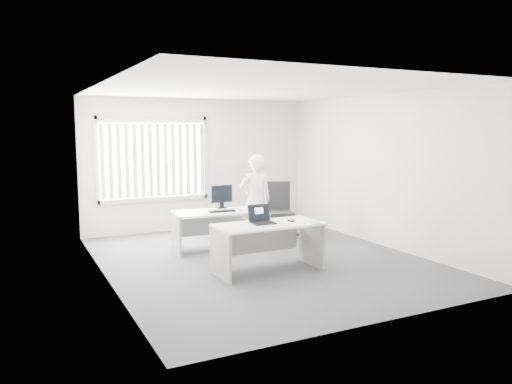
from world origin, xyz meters
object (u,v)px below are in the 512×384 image
desk_near (268,237)px  monitor (222,197)px  laptop (263,215)px  office_chair (280,220)px  desk_far (218,222)px  person (255,200)px

desk_near → monitor: size_ratio=3.84×
laptop → monitor: 1.88m
monitor → office_chair: bearing=3.5°
office_chair → laptop: office_chair is taller
desk_far → monitor: size_ratio=3.75×
desk_far → laptop: size_ratio=4.51×
desk_far → monitor: monitor is taller
laptop → office_chair: bearing=58.2°
desk_near → person: 1.79m
desk_near → person: (0.60, 1.65, 0.31)m
desk_near → desk_far: (-0.17, 1.64, -0.03)m
desk_far → office_chair: bearing=21.2°
laptop → monitor: size_ratio=0.83×
desk_near → monitor: 1.94m
desk_far → laptop: 1.66m
desk_far → office_chair: 1.60m
office_chair → monitor: 1.47m
office_chair → desk_far: bearing=-145.9°
office_chair → person: (-0.76, -0.42, 0.51)m
desk_far → person: (0.77, 0.01, 0.34)m
person → desk_far: bearing=6.5°
person → monitor: person is taller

